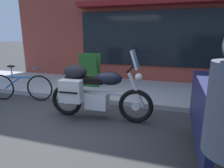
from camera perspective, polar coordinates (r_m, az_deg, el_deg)
name	(u,v)px	position (r m, az deg, el deg)	size (l,w,h in m)	color
ground_plane	(65,121)	(4.07, -13.68, -10.45)	(80.00, 80.00, 0.00)	#343434
touring_motorcycle	(93,90)	(3.87, -5.66, -1.72)	(2.14, 0.73, 1.42)	black
parked_bicycle	(20,87)	(5.57, -25.35, -0.67)	(1.68, 0.55, 0.93)	black
sandwich_board_sign	(90,70)	(5.95, -6.43, 4.02)	(0.55, 0.43, 1.01)	#1E511E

